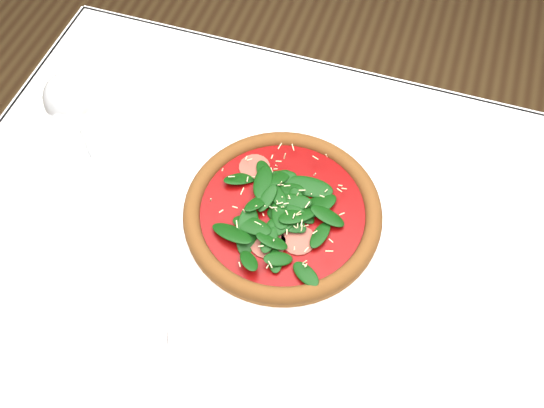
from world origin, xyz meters
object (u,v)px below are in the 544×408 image
(pizza, at_px, (283,211))
(napkin, at_px, (160,386))
(plate, at_px, (282,217))
(wine_glass, at_px, (71,105))

(pizza, relative_size, napkin, 2.30)
(plate, distance_m, pizza, 0.02)
(plate, xyz_separation_m, napkin, (-0.08, -0.30, -0.00))
(napkin, bearing_deg, plate, 75.87)
(wine_glass, height_order, napkin, wine_glass)
(plate, bearing_deg, pizza, -14.04)
(plate, xyz_separation_m, wine_glass, (-0.34, 0.02, 0.12))
(wine_glass, distance_m, napkin, 0.43)
(pizza, xyz_separation_m, napkin, (-0.08, -0.30, -0.02))
(plate, height_order, napkin, plate)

